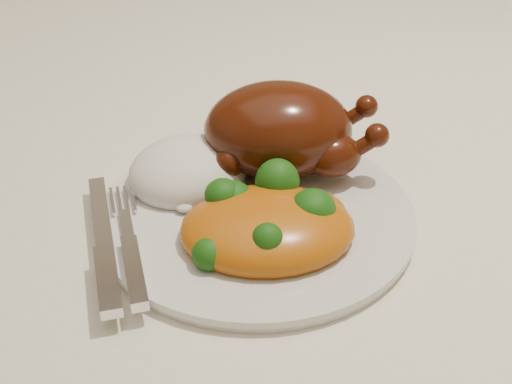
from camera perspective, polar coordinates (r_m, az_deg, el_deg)
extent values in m
cube|color=brown|center=(0.82, 7.17, 4.92)|extent=(1.60, 0.90, 0.04)
cube|color=white|center=(0.80, 7.29, 6.41)|extent=(1.72, 1.02, 0.01)
cube|color=white|center=(1.29, -0.89, 13.26)|extent=(1.72, 0.01, 0.18)
cylinder|color=silver|center=(0.61, 0.00, -2.00)|extent=(0.27, 0.27, 0.01)
ellipsoid|color=#491807|center=(0.64, 1.79, 5.00)|extent=(0.15, 0.13, 0.09)
ellipsoid|color=#491807|center=(0.63, 1.07, 6.25)|extent=(0.07, 0.06, 0.04)
ellipsoid|color=#491807|center=(0.63, 6.19, 2.92)|extent=(0.05, 0.04, 0.04)
sphere|color=#491807|center=(0.63, 9.67, 4.49)|extent=(0.02, 0.02, 0.02)
ellipsoid|color=#491807|center=(0.68, 5.60, 5.30)|extent=(0.05, 0.04, 0.04)
sphere|color=#491807|center=(0.68, 8.84, 6.78)|extent=(0.02, 0.02, 0.02)
sphere|color=#491807|center=(0.62, -2.09, 2.43)|extent=(0.03, 0.03, 0.03)
sphere|color=#491807|center=(0.68, -2.14, 5.20)|extent=(0.03, 0.03, 0.03)
ellipsoid|color=white|center=(0.64, -5.46, 1.60)|extent=(0.13, 0.13, 0.06)
ellipsoid|color=#BB670C|center=(0.57, 0.92, -2.99)|extent=(0.16, 0.13, 0.05)
ellipsoid|color=#BB670C|center=(0.59, 4.20, -1.81)|extent=(0.06, 0.06, 0.03)
ellipsoid|color=#133E0A|center=(0.54, 0.92, -3.81)|extent=(0.02, 0.02, 0.03)
ellipsoid|color=#133E0A|center=(0.59, -1.82, -0.90)|extent=(0.04, 0.04, 0.04)
ellipsoid|color=#133E0A|center=(0.57, 4.57, -1.42)|extent=(0.04, 0.04, 0.03)
ellipsoid|color=#133E0A|center=(0.58, -2.70, -0.23)|extent=(0.03, 0.03, 0.03)
ellipsoid|color=#133E0A|center=(0.55, -1.18, -3.67)|extent=(0.04, 0.04, 0.03)
ellipsoid|color=#133E0A|center=(0.57, -0.06, -1.91)|extent=(0.03, 0.03, 0.03)
ellipsoid|color=#133E0A|center=(0.55, -3.72, -4.96)|extent=(0.03, 0.03, 0.03)
ellipsoid|color=#133E0A|center=(0.60, 1.72, 0.81)|extent=(0.04, 0.04, 0.04)
cube|color=silver|center=(0.61, -12.30, -1.97)|extent=(0.02, 0.12, 0.00)
cube|color=silver|center=(0.54, -11.78, -6.93)|extent=(0.02, 0.07, 0.01)
cube|color=silver|center=(0.54, -9.72, -6.31)|extent=(0.01, 0.08, 0.01)
cube|color=silver|center=(0.61, -10.45, -1.64)|extent=(0.01, 0.08, 0.00)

